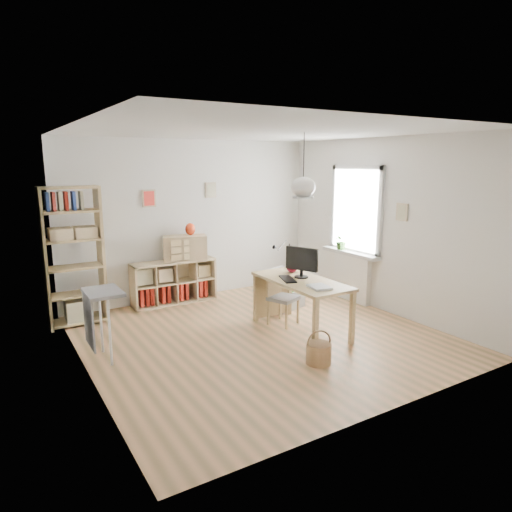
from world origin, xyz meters
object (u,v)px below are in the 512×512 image
cube_shelf (172,285)px  drawer_chest (185,248)px  chair (280,295)px  storage_chest (282,295)px  desk (301,286)px  tall_bookshelf (73,251)px  monitor (302,261)px

cube_shelf → drawer_chest: bearing=-9.8°
chair → storage_chest: 0.81m
desk → chair: (-0.04, 0.43, -0.23)m
desk → cube_shelf: 2.48m
cube_shelf → storage_chest: size_ratio=1.76×
chair → storage_chest: bearing=31.0°
tall_bookshelf → chair: 3.03m
desk → monitor: bearing=52.9°
drawer_chest → cube_shelf: bearing=-172.2°
cube_shelf → chair: 2.05m
tall_bookshelf → cube_shelf: bearing=10.2°
storage_chest → drawer_chest: drawer_chest is taller
desk → chair: size_ratio=2.00×
cube_shelf → drawer_chest: size_ratio=1.97×
cube_shelf → monitor: 2.49m
monitor → drawer_chest: 2.26m
desk → storage_chest: 1.23m
storage_chest → monitor: (-0.34, -0.96, 0.79)m
desk → storage_chest: (0.42, 1.06, -0.46)m
storage_chest → monitor: 1.28m
cube_shelf → chair: bearing=-61.4°
desk → tall_bookshelf: (-2.59, 1.95, 0.43)m
tall_bookshelf → drawer_chest: size_ratio=2.82×
cube_shelf → drawer_chest: drawer_chest is taller
cube_shelf → storage_chest: 1.86m
tall_bookshelf → monitor: 3.24m
tall_bookshelf → storage_chest: 3.26m
tall_bookshelf → drawer_chest: (1.80, 0.24, -0.17)m
chair → monitor: monitor is taller
cube_shelf → storage_chest: (1.44, -1.17, -0.10)m
monitor → cube_shelf: bearing=94.3°
desk → cube_shelf: (-1.02, 2.23, -0.36)m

